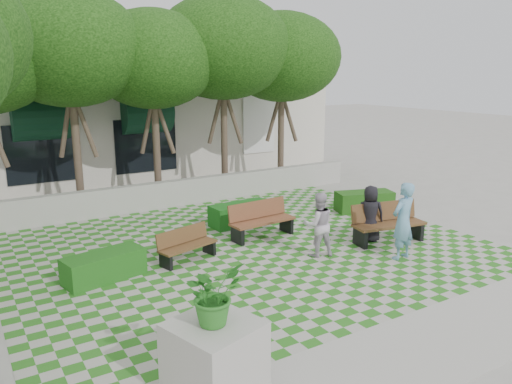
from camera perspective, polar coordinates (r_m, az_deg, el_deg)
ground at (r=12.46m, az=1.68°, el=-7.95°), size 90.00×90.00×0.00m
lawn at (r=13.25m, az=-0.71°, el=-6.57°), size 12.00×12.00×0.00m
sidewalk_south at (r=9.30m, az=18.54°, el=-16.61°), size 16.00×2.00×0.01m
retaining_wall at (r=17.60m, az=-9.47°, el=-0.15°), size 15.00×0.36×0.90m
bench_east at (r=14.18m, az=14.79°, el=-3.49°), size 2.14×1.04×1.08m
bench_mid at (r=14.09m, az=0.60°, el=-3.26°), size 1.96×0.77×1.01m
bench_west at (r=12.52m, az=-7.95°, el=-6.06°), size 1.63×0.90×0.81m
hedge_east at (r=17.14m, az=12.28°, el=-1.05°), size 2.04×1.31×0.66m
hedge_midright at (r=15.28m, az=-1.77°, el=-2.54°), size 1.92×0.84×0.66m
hedge_west at (r=11.84m, az=-16.96°, el=-8.13°), size 1.89×1.07×0.62m
planter_front at (r=7.41m, az=-4.78°, el=-16.86°), size 1.41×1.41×2.03m
person_blue at (r=12.86m, az=16.45°, el=-3.21°), size 0.77×0.55×1.96m
person_dark at (r=13.99m, az=12.90°, el=-2.46°), size 0.92×0.83×1.57m
person_white at (r=12.68m, az=7.13°, el=-3.70°), size 0.95×0.83×1.65m
tree_row at (r=16.27m, az=-16.08°, el=15.22°), size 17.70×13.40×7.41m
building at (r=24.93m, az=-14.65°, el=8.43°), size 18.00×8.92×5.15m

